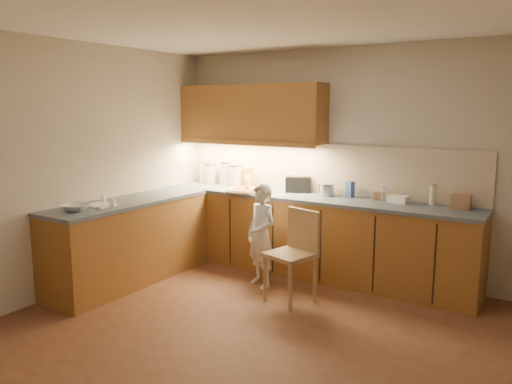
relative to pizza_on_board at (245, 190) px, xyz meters
The scene contains 24 objects.
room 2.09m from the pizza_on_board, 52.84° to the right, with size 4.54×4.50×2.62m.
l_counter 0.63m from the pizza_on_board, 50.22° to the right, with size 3.77×2.62×0.92m.
backsplash 0.95m from the pizza_on_board, 27.96° to the left, with size 3.75×0.02×0.58m, color beige.
upper_cabinets 0.95m from the pizza_on_board, 109.49° to the left, with size 1.95×0.36×0.73m.
pizza_on_board is the anchor object (origin of this frame).
child 0.84m from the pizza_on_board, 43.23° to the right, with size 0.41×0.27×1.12m, color white.
wooden_chair 1.32m from the pizza_on_board, 32.99° to the right, with size 0.51×0.51×0.92m.
mixing_bowl 1.99m from the pizza_on_board, 112.72° to the right, with size 0.27×0.27×0.07m, color white.
canister_a 0.93m from the pizza_on_board, 159.90° to the left, with size 0.15×0.15×0.30m.
canister_b 0.80m from the pizza_on_board, 159.76° to the left, with size 0.16×0.16×0.27m.
canister_c 0.59m from the pizza_on_board, 149.72° to the left, with size 0.17×0.17×0.31m.
canister_d 0.46m from the pizza_on_board, 139.60° to the left, with size 0.17×0.17×0.28m.
oil_jug 0.34m from the pizza_on_board, 114.86° to the left, with size 0.11×0.09×0.30m.
toaster 0.64m from the pizza_on_board, 29.53° to the left, with size 0.34×0.28×0.19m.
steel_pot 0.99m from the pizza_on_board, 15.82° to the left, with size 0.19×0.19×0.14m.
blue_box 1.25m from the pizza_on_board, 15.20° to the left, with size 0.09×0.06×0.18m, color #325296.
card_box_a 1.59m from the pizza_on_board, 11.87° to the left, with size 0.13×0.09×0.09m, color tan.
white_bottle 1.64m from the pizza_on_board, 11.33° to the left, with size 0.06×0.06×0.17m, color white.
flat_pack 1.80m from the pizza_on_board, ahead, with size 0.20×0.14×0.08m, color white.
tall_jar 2.15m from the pizza_on_board, ahead, with size 0.07×0.07×0.22m.
card_box_b 2.42m from the pizza_on_board, ahead, with size 0.18×0.14×0.14m, color #9D7654.
dough_cloth 1.74m from the pizza_on_board, 116.04° to the right, with size 0.27×0.21×0.02m, color white.
spice_jar_a 1.66m from the pizza_on_board, 122.43° to the right, with size 0.06×0.06×0.08m, color white.
spice_jar_b 1.63m from the pizza_on_board, 113.33° to the right, with size 0.07×0.07×0.09m, color white.
Camera 1 is at (2.12, -3.39, 1.92)m, focal length 35.00 mm.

